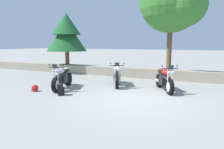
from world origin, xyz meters
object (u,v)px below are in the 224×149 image
motorcycle_white_centre (117,75)px  pine_tree_far_left (66,33)px  rider_helmet (35,88)px  motorcycle_silver_near_left (62,78)px  motorcycle_red_far_right (165,80)px  leafy_tree_mid_left (174,2)px  rider_backpack (61,89)px

motorcycle_white_centre → pine_tree_far_left: (-5.01, 2.88, 2.23)m
rider_helmet → motorcycle_silver_near_left: bearing=52.8°
motorcycle_red_far_right → leafy_tree_mid_left: bearing=93.8°
pine_tree_far_left → leafy_tree_mid_left: size_ratio=0.64×
rider_helmet → pine_tree_far_left: pine_tree_far_left is taller
motorcycle_silver_near_left → pine_tree_far_left: pine_tree_far_left is taller
pine_tree_far_left → leafy_tree_mid_left: (7.09, 0.08, 1.52)m
motorcycle_red_far_right → rider_helmet: motorcycle_red_far_right is taller
motorcycle_red_far_right → leafy_tree_mid_left: (-0.21, 3.17, 3.75)m
motorcycle_silver_near_left → rider_helmet: bearing=-127.2°
motorcycle_red_far_right → pine_tree_far_left: 8.24m
leafy_tree_mid_left → motorcycle_silver_near_left: bearing=-131.2°
motorcycle_white_centre → motorcycle_red_far_right: bearing=-5.1°
rider_helmet → leafy_tree_mid_left: bearing=49.5°
pine_tree_far_left → rider_helmet: bearing=-66.9°
motorcycle_white_centre → leafy_tree_mid_left: 5.22m
motorcycle_silver_near_left → rider_helmet: 1.22m
rider_backpack → motorcycle_white_centre: bearing=64.9°
motorcycle_silver_near_left → rider_helmet: motorcycle_silver_near_left is taller
motorcycle_silver_near_left → leafy_tree_mid_left: (4.05, 4.63, 3.75)m
motorcycle_red_far_right → motorcycle_white_centre: bearing=174.9°
rider_backpack → pine_tree_far_left: bearing=124.1°
rider_backpack → leafy_tree_mid_left: leafy_tree_mid_left is taller
motorcycle_white_centre → rider_backpack: 2.96m
rider_backpack → leafy_tree_mid_left: bearing=59.4°
motorcycle_white_centre → leafy_tree_mid_left: size_ratio=0.36×
rider_helmet → pine_tree_far_left: size_ratio=0.08×
rider_backpack → rider_helmet: bearing=177.1°
rider_helmet → rider_backpack: bearing=-2.9°
motorcycle_white_centre → motorcycle_red_far_right: same height
motorcycle_silver_near_left → motorcycle_white_centre: bearing=40.3°
motorcycle_white_centre → rider_backpack: motorcycle_white_centre is taller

